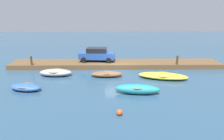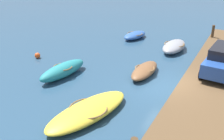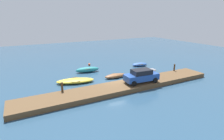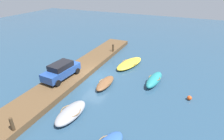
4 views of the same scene
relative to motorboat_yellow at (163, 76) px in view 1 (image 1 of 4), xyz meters
The scene contains 11 objects.
ground_plane 5.29m from the motorboat_yellow, 29.30° to the right, with size 84.00×84.00×0.00m, color navy.
dock_platform 6.62m from the motorboat_yellow, 45.85° to the right, with size 25.09×3.25×0.56m, color brown.
motorboat_yellow is the anchor object (origin of this frame).
rowboat_teal 4.90m from the motorboat_yellow, 51.03° to the left, with size 3.81×1.56×0.82m.
rowboat_brown 5.69m from the motorboat_yellow, ahead, with size 3.25×1.26×0.59m.
dinghy_blue 12.92m from the motorboat_yellow, 13.35° to the left, with size 2.95×1.81×0.59m.
rowboat_grey 11.03m from the motorboat_yellow, ahead, with size 3.41×1.62×0.72m.
mooring_post_west 4.24m from the motorboat_yellow, 125.97° to the right, with size 0.25×0.25×1.04m, color #47331E.
mooring_post_mid_west 14.69m from the motorboat_yellow, 13.31° to the right, with size 0.23×0.23×1.04m, color #47331E.
parked_car 8.63m from the motorboat_yellow, 36.38° to the right, with size 4.39×2.18×1.66m.
marker_buoy 8.78m from the motorboat_yellow, 57.39° to the left, with size 0.41×0.41×0.41m, color #E54C19.
Camera 1 is at (0.79, 22.28, 6.78)m, focal length 33.26 mm.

